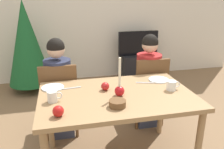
{
  "coord_description": "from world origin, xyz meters",
  "views": [
    {
      "loc": [
        -0.47,
        -1.87,
        1.62
      ],
      "look_at": [
        0.0,
        0.2,
        0.87
      ],
      "focal_mm": 36.99,
      "sensor_mm": 36.0,
      "label": 1
    }
  ],
  "objects_px": {
    "tv": "(138,43)",
    "plate_right": "(159,80)",
    "person_left_child": "(59,90)",
    "person_right_child": "(148,82)",
    "plate_left": "(53,88)",
    "candle_centerpiece": "(120,88)",
    "bowl_walnuts": "(117,103)",
    "dining_table": "(117,102)",
    "apple_by_left_plate": "(105,86)",
    "chair_right": "(149,88)",
    "mug_left": "(53,97)",
    "tv_stand": "(137,66)",
    "mug_right": "(172,85)",
    "chair_left": "(60,96)",
    "apple_near_candle": "(58,111)",
    "christmas_tree": "(27,43)"
  },
  "relations": [
    {
      "from": "tv_stand",
      "to": "mug_right",
      "type": "distance_m",
      "value": 2.44
    },
    {
      "from": "chair_right",
      "to": "tv_stand",
      "type": "relative_size",
      "value": 1.41
    },
    {
      "from": "christmas_tree",
      "to": "bowl_walnuts",
      "type": "distance_m",
      "value": 2.56
    },
    {
      "from": "chair_left",
      "to": "mug_left",
      "type": "distance_m",
      "value": 0.7
    },
    {
      "from": "chair_left",
      "to": "mug_left",
      "type": "bearing_deg",
      "value": -94.01
    },
    {
      "from": "chair_right",
      "to": "apple_by_left_plate",
      "type": "height_order",
      "value": "chair_right"
    },
    {
      "from": "chair_left",
      "to": "person_right_child",
      "type": "height_order",
      "value": "person_right_child"
    },
    {
      "from": "apple_by_left_plate",
      "to": "mug_left",
      "type": "bearing_deg",
      "value": -163.49
    },
    {
      "from": "plate_left",
      "to": "apple_near_candle",
      "type": "relative_size",
      "value": 2.5
    },
    {
      "from": "candle_centerpiece",
      "to": "apple_by_left_plate",
      "type": "relative_size",
      "value": 4.51
    },
    {
      "from": "christmas_tree",
      "to": "plate_left",
      "type": "distance_m",
      "value": 1.91
    },
    {
      "from": "bowl_walnuts",
      "to": "mug_left",
      "type": "bearing_deg",
      "value": 157.75
    },
    {
      "from": "christmas_tree",
      "to": "candle_centerpiece",
      "type": "bearing_deg",
      "value": -64.71
    },
    {
      "from": "candle_centerpiece",
      "to": "apple_by_left_plate",
      "type": "distance_m",
      "value": 0.18
    },
    {
      "from": "mug_right",
      "to": "plate_right",
      "type": "bearing_deg",
      "value": 92.22
    },
    {
      "from": "person_left_child",
      "to": "mug_right",
      "type": "xyz_separation_m",
      "value": [
        1.05,
        -0.66,
        0.23
      ]
    },
    {
      "from": "mug_left",
      "to": "bowl_walnuts",
      "type": "xyz_separation_m",
      "value": [
        0.51,
        -0.21,
        -0.02
      ]
    },
    {
      "from": "plate_right",
      "to": "person_left_child",
      "type": "bearing_deg",
      "value": 159.19
    },
    {
      "from": "chair_right",
      "to": "bowl_walnuts",
      "type": "height_order",
      "value": "chair_right"
    },
    {
      "from": "chair_left",
      "to": "mug_left",
      "type": "height_order",
      "value": "chair_left"
    },
    {
      "from": "mug_right",
      "to": "apple_near_candle",
      "type": "relative_size",
      "value": 1.55
    },
    {
      "from": "mug_right",
      "to": "apple_by_left_plate",
      "type": "xyz_separation_m",
      "value": [
        -0.62,
        0.13,
        -0.01
      ]
    },
    {
      "from": "tv",
      "to": "plate_right",
      "type": "xyz_separation_m",
      "value": [
        -0.48,
        -2.06,
        0.05
      ]
    },
    {
      "from": "plate_left",
      "to": "plate_right",
      "type": "bearing_deg",
      "value": -1.45
    },
    {
      "from": "candle_centerpiece",
      "to": "mug_right",
      "type": "relative_size",
      "value": 2.66
    },
    {
      "from": "mug_left",
      "to": "apple_near_candle",
      "type": "relative_size",
      "value": 1.48
    },
    {
      "from": "chair_left",
      "to": "person_right_child",
      "type": "xyz_separation_m",
      "value": [
        1.08,
        0.03,
        0.06
      ]
    },
    {
      "from": "mug_right",
      "to": "apple_near_candle",
      "type": "distance_m",
      "value": 1.09
    },
    {
      "from": "tv_stand",
      "to": "plate_right",
      "type": "distance_m",
      "value": 2.17
    },
    {
      "from": "chair_right",
      "to": "mug_left",
      "type": "xyz_separation_m",
      "value": [
        -1.13,
        -0.64,
        0.29
      ]
    },
    {
      "from": "chair_right",
      "to": "bowl_walnuts",
      "type": "distance_m",
      "value": 1.08
    },
    {
      "from": "tv",
      "to": "plate_right",
      "type": "height_order",
      "value": "tv"
    },
    {
      "from": "dining_table",
      "to": "plate_right",
      "type": "distance_m",
      "value": 0.58
    },
    {
      "from": "plate_right",
      "to": "tv_stand",
      "type": "bearing_deg",
      "value": 76.77
    },
    {
      "from": "tv",
      "to": "plate_right",
      "type": "relative_size",
      "value": 3.71
    },
    {
      "from": "tv_stand",
      "to": "mug_right",
      "type": "height_order",
      "value": "mug_right"
    },
    {
      "from": "dining_table",
      "to": "plate_right",
      "type": "relative_size",
      "value": 6.57
    },
    {
      "from": "mug_right",
      "to": "bowl_walnuts",
      "type": "bearing_deg",
      "value": -159.68
    },
    {
      "from": "christmas_tree",
      "to": "apple_by_left_plate",
      "type": "distance_m",
      "value": 2.22
    },
    {
      "from": "plate_left",
      "to": "mug_right",
      "type": "distance_m",
      "value": 1.14
    },
    {
      "from": "person_right_child",
      "to": "bowl_walnuts",
      "type": "bearing_deg",
      "value": -125.02
    },
    {
      "from": "person_right_child",
      "to": "bowl_walnuts",
      "type": "xyz_separation_m",
      "value": [
        -0.62,
        -0.88,
        0.21
      ]
    },
    {
      "from": "person_right_child",
      "to": "apple_near_candle",
      "type": "xyz_separation_m",
      "value": [
        -1.09,
        -0.93,
        0.22
      ]
    },
    {
      "from": "candle_centerpiece",
      "to": "bowl_walnuts",
      "type": "height_order",
      "value": "candle_centerpiece"
    },
    {
      "from": "apple_near_candle",
      "to": "candle_centerpiece",
      "type": "bearing_deg",
      "value": 25.33
    },
    {
      "from": "apple_by_left_plate",
      "to": "apple_near_candle",
      "type": "bearing_deg",
      "value": -137.14
    },
    {
      "from": "dining_table",
      "to": "apple_by_left_plate",
      "type": "bearing_deg",
      "value": 127.96
    },
    {
      "from": "person_left_child",
      "to": "person_right_child",
      "type": "height_order",
      "value": "same"
    },
    {
      "from": "dining_table",
      "to": "person_left_child",
      "type": "bearing_deg",
      "value": 129.2
    },
    {
      "from": "plate_right",
      "to": "plate_left",
      "type": "bearing_deg",
      "value": 178.55
    }
  ]
}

